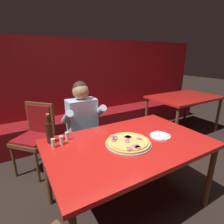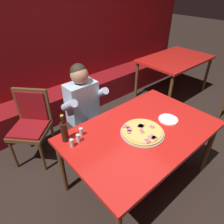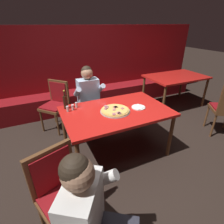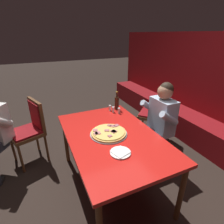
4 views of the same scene
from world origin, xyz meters
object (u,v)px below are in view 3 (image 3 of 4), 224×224
(pizza, at_px, (115,110))
(diner_standing_companion, at_px, (95,221))
(plate_white_paper, at_px, (138,107))
(diner_seated_blue_shirt, at_px, (90,98))
(shaker_red_pepper_flakes, at_px, (76,105))
(dining_chair_side_aisle, at_px, (56,102))
(background_dining_table, at_px, (176,79))
(beer_bottle, at_px, (65,102))
(main_dining_table, at_px, (116,114))
(dining_chair_far_right, at_px, (61,190))
(shaker_black_pepper, at_px, (68,109))
(shaker_parmesan, at_px, (73,108))

(pizza, relative_size, diner_standing_companion, 0.35)
(plate_white_paper, bearing_deg, diner_seated_blue_shirt, 120.97)
(pizza, height_order, shaker_red_pepper_flakes, shaker_red_pepper_flakes)
(pizza, height_order, dining_chair_side_aisle, dining_chair_side_aisle)
(background_dining_table, bearing_deg, dining_chair_side_aisle, 177.23)
(pizza, distance_m, beer_bottle, 0.76)
(plate_white_paper, xyz_separation_m, background_dining_table, (1.82, 1.13, -0.09))
(main_dining_table, distance_m, dining_chair_far_right, 1.35)
(pizza, height_order, plate_white_paper, pizza)
(diner_seated_blue_shirt, bearing_deg, diner_standing_companion, -107.69)
(plate_white_paper, distance_m, diner_seated_blue_shirt, 0.98)
(diner_seated_blue_shirt, xyz_separation_m, background_dining_table, (2.32, 0.29, -0.01))
(plate_white_paper, bearing_deg, shaker_black_pepper, 161.85)
(main_dining_table, relative_size, beer_bottle, 5.40)
(diner_seated_blue_shirt, bearing_deg, beer_bottle, -142.10)
(shaker_black_pepper, distance_m, shaker_parmesan, 0.08)
(dining_chair_far_right, bearing_deg, main_dining_table, 41.78)
(main_dining_table, height_order, plate_white_paper, plate_white_paper)
(diner_seated_blue_shirt, relative_size, diner_standing_companion, 1.00)
(plate_white_paper, height_order, dining_chair_far_right, dining_chair_far_right)
(shaker_parmesan, bearing_deg, dining_chair_side_aisle, 97.92)
(beer_bottle, height_order, shaker_black_pepper, beer_bottle)
(beer_bottle, relative_size, background_dining_table, 0.21)
(shaker_black_pepper, xyz_separation_m, shaker_red_pepper_flakes, (0.15, 0.08, 0.00))
(main_dining_table, xyz_separation_m, diner_standing_companion, (-0.84, -1.37, 0.00))
(shaker_red_pepper_flakes, relative_size, dining_chair_side_aisle, 0.09)
(pizza, relative_size, background_dining_table, 0.31)
(dining_chair_far_right, bearing_deg, diner_standing_companion, -70.59)
(shaker_red_pepper_flakes, relative_size, background_dining_table, 0.06)
(dining_chair_far_right, bearing_deg, pizza, 41.68)
(shaker_black_pepper, bearing_deg, shaker_parmesan, 11.75)
(main_dining_table, bearing_deg, shaker_red_pepper_flakes, 146.22)
(shaker_parmesan, height_order, diner_standing_companion, diner_standing_companion)
(shaker_red_pepper_flakes, bearing_deg, dining_chair_far_right, -111.76)
(main_dining_table, bearing_deg, diner_standing_companion, -121.50)
(main_dining_table, height_order, diner_seated_blue_shirt, diner_seated_blue_shirt)
(main_dining_table, height_order, dining_chair_side_aisle, dining_chair_side_aisle)
(beer_bottle, bearing_deg, background_dining_table, 13.53)
(main_dining_table, height_order, beer_bottle, beer_bottle)
(shaker_red_pepper_flakes, bearing_deg, plate_white_paper, -25.51)
(diner_seated_blue_shirt, xyz_separation_m, dining_chair_far_right, (-0.85, -1.67, -0.13))
(diner_seated_blue_shirt, relative_size, dining_chair_far_right, 1.30)
(shaker_parmesan, xyz_separation_m, background_dining_table, (2.75, 0.78, -0.12))
(shaker_black_pepper, bearing_deg, dining_chair_far_right, -106.42)
(dining_chair_far_right, distance_m, diner_standing_companion, 0.52)
(diner_seated_blue_shirt, xyz_separation_m, diner_standing_companion, (-0.68, -2.14, 0.00))
(beer_bottle, distance_m, background_dining_table, 2.92)
(pizza, relative_size, dining_chair_side_aisle, 0.46)
(pizza, relative_size, diner_seated_blue_shirt, 0.35)
(plate_white_paper, relative_size, shaker_parmesan, 2.44)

